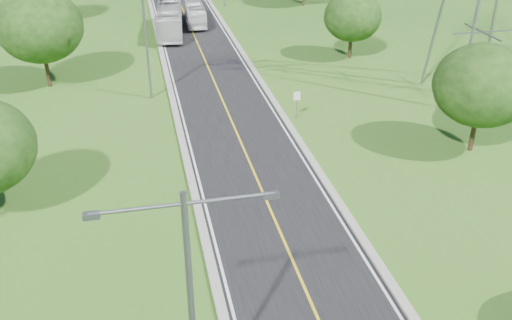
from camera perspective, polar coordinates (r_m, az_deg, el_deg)
The scene contains 12 objects.
ground at distance 65.72m, azimuth -5.81°, elevation 11.37°, with size 260.00×260.00×0.00m, color #275518.
road at distance 71.45m, azimuth -6.42°, elevation 12.74°, with size 8.00×150.00×0.06m, color black.
curb_left at distance 71.14m, azimuth -9.90°, elevation 12.50°, with size 0.50×150.00×0.22m, color gray.
curb_right at distance 71.97m, azimuth -2.98°, elevation 13.05°, with size 0.50×150.00×0.22m, color gray.
speed_limit_sign at distance 45.72m, azimuth 4.10°, elevation 5.95°, with size 0.55×0.09×2.40m.
streetlight_near_left at distance 19.48m, azimuth -6.56°, elevation -13.46°, with size 5.90×0.25×10.00m.
streetlight_mid_left at distance 49.30m, azimuth -11.00°, elevation 12.51°, with size 5.90×0.25×10.00m.
tree_lc at distance 54.82m, azimuth -20.84°, elevation 12.39°, with size 7.56×7.56×8.79m.
tree_rb at distance 42.20m, azimuth 21.72°, elevation 6.94°, with size 6.72×6.72×7.82m.
tree_rc at distance 60.59m, azimuth 9.63°, elevation 13.94°, with size 5.88×5.88×6.84m.
bus_outbound at distance 74.26m, azimuth -6.14°, elevation 14.41°, with size 2.20×9.41×2.62m, color silver.
bus_inbound at distance 70.07m, azimuth -8.62°, elevation 13.73°, with size 2.80×11.96×3.33m, color silver.
Camera 1 is at (-6.96, -2.58, 18.82)m, focal length 40.00 mm.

